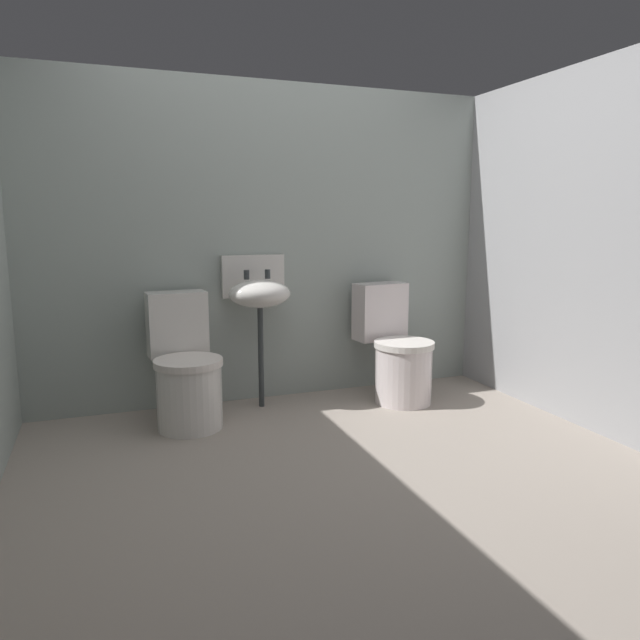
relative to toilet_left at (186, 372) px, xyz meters
The scene contains 6 objects.
ground_plane 1.19m from the toilet_left, 56.55° to the right, with size 3.54×3.00×0.08m, color gray.
wall_back 1.04m from the toilet_left, 32.61° to the left, with size 3.54×0.10×2.11m, color #96A099.
wall_right 2.51m from the toilet_left, 20.69° to the right, with size 0.10×2.80×2.11m, color #99999B.
toilet_left is the anchor object (origin of this frame).
toilet_right 1.41m from the toilet_left, ahead, with size 0.45×0.63×0.78m.
sink 0.69m from the toilet_left, 20.38° to the left, with size 0.42×0.35×0.99m.
Camera 1 is at (-1.06, -2.52, 1.23)m, focal length 32.93 mm.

